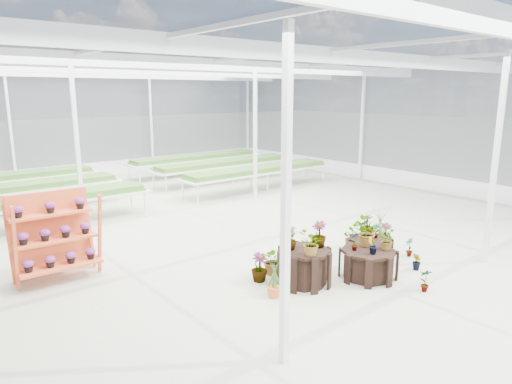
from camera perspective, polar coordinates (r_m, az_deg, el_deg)
ground_plane at (r=11.29m, az=0.91°, el=-6.52°), size 24.00×24.00×0.00m
greenhouse_shell at (r=10.78m, az=0.95°, el=4.87°), size 18.00×24.00×4.50m
steel_frame at (r=10.78m, az=0.95°, el=4.87°), size 18.00×24.00×4.50m
nursery_benches at (r=17.15m, az=-14.79°, el=1.08°), size 16.00×7.00×0.84m
plinth_tall at (r=8.99m, az=6.05°, el=-9.26°), size 1.35×1.35×0.70m
plinth_mid at (r=9.51m, az=13.81°, el=-8.71°), size 1.24×1.24×0.59m
plinth_low at (r=10.68m, az=14.05°, el=-6.79°), size 1.05×1.05×0.44m
shelf_rack at (r=9.86m, az=-23.81°, el=-5.18°), size 1.66×0.92×1.73m
nursery_plants at (r=9.83m, az=10.14°, el=-6.32°), size 4.45×2.93×1.22m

